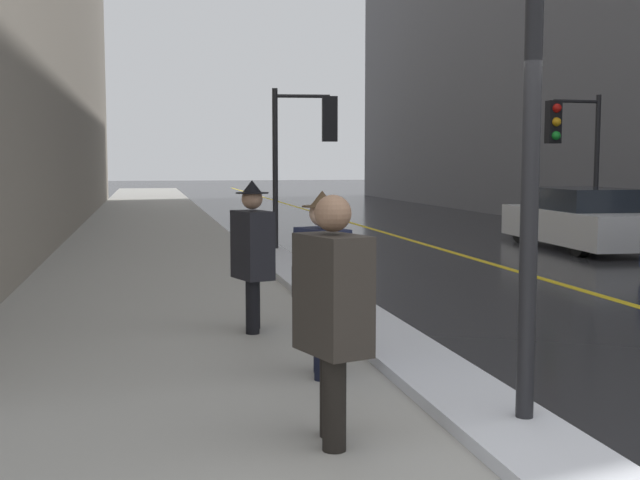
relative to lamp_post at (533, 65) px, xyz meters
name	(u,v)px	position (x,y,z in m)	size (l,w,h in m)	color
sidewalk_slab	(153,242)	(-2.37, 14.04, -2.46)	(4.00, 80.00, 0.01)	#9E9B93
road_centre_stripe	(399,237)	(3.63, 14.04, -2.47)	(0.16, 80.00, 0.00)	gold
snow_bank_curb	(325,294)	(-0.14, 5.61, -2.42)	(0.75, 15.92, 0.11)	silver
lamp_post	(533,65)	(0.00, 0.00, 0.00)	(0.28, 0.28, 4.03)	black
traffic_light_near	(310,136)	(0.76, 10.99, -0.09)	(1.31, 0.33, 3.31)	black
traffic_light_far	(569,138)	(6.40, 10.85, -0.10)	(1.31, 0.35, 3.30)	black
pedestrian_trailing	(333,308)	(-1.33, 0.04, -1.56)	(0.46, 0.60, 1.63)	black
pedestrian_with_shoulder_bag	(321,276)	(-1.05, 1.68, -1.60)	(0.43, 0.73, 1.60)	black
pedestrian_in_fedora	(253,250)	(-1.38, 3.62, -1.57)	(0.44, 0.57, 1.65)	black
parked_car_white	(582,220)	(6.63, 10.63, -1.85)	(1.97, 4.70, 1.30)	silver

